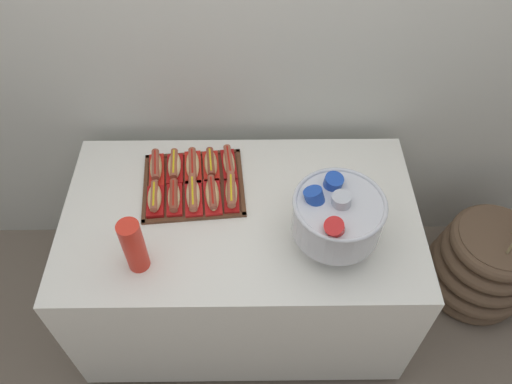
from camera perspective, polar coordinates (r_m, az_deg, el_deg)
The scene contains 17 objects.
ground_plane at distance 2.60m, azimuth -1.36°, elevation -12.53°, with size 10.00×10.00×0.00m, color #7A6B5B.
back_wall at distance 1.99m, azimuth -2.01°, elevation 19.59°, with size 6.00×0.10×2.60m, color beige.
buffet_table at distance 2.26m, azimuth -1.55°, elevation -7.87°, with size 1.40×0.81×0.76m.
floor_vase at distance 2.70m, azimuth 24.32°, elevation -7.42°, with size 0.51×0.51×0.97m.
serving_tray at distance 2.06m, azimuth -7.10°, elevation 0.79°, with size 0.43×0.39×0.01m.
hot_dog_0 at distance 2.00m, azimuth -11.44°, elevation -0.74°, with size 0.08×0.16×0.06m.
hot_dog_1 at distance 1.99m, azimuth -9.30°, elevation -0.60°, with size 0.07×0.16×0.06m.
hot_dog_2 at distance 1.98m, azimuth -7.15°, elevation -0.40°, with size 0.08×0.18×0.06m.
hot_dog_3 at distance 1.98m, azimuth -4.98°, elevation -0.31°, with size 0.09×0.19×0.06m.
hot_dog_4 at distance 1.98m, azimuth -2.82°, elevation -0.07°, with size 0.07×0.17×0.06m.
hot_dog_5 at distance 2.10m, azimuth -11.29°, elevation 2.77°, with size 0.08×0.18×0.06m.
hot_dog_6 at distance 2.10m, azimuth -9.25°, elevation 2.90°, with size 0.08×0.17×0.06m.
hot_dog_7 at distance 2.09m, azimuth -7.20°, elevation 3.00°, with size 0.08×0.19×0.06m.
hot_dog_8 at distance 2.09m, azimuth -5.15°, elevation 3.16°, with size 0.08×0.17×0.06m.
hot_dog_9 at distance 2.09m, azimuth -3.10°, elevation 3.32°, with size 0.08×0.18×0.06m.
punch_bowl at distance 1.76m, azimuth 9.15°, elevation -2.67°, with size 0.32×0.32×0.29m.
cup_stack at distance 1.78m, azimuth -13.73°, elevation -5.98°, with size 0.08×0.08×0.23m.
Camera 1 is at (0.05, -1.20, 2.31)m, focal length 35.19 mm.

